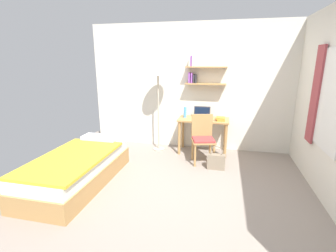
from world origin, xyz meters
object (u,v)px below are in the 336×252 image
desk (203,126)px  bed (78,168)px  desk_chair (203,137)px  water_bottle (185,112)px  book_stack (220,119)px  standing_lamp (158,74)px  handbag (216,161)px  laptop (202,115)px

desk → bed: bearing=-135.1°
desk → desk_chair: size_ratio=1.13×
bed → water_bottle: (1.38, 1.78, 0.59)m
book_stack → desk: bearing=170.1°
standing_lamp → desk_chair: bearing=-24.2°
book_stack → handbag: book_stack is taller
bed → handbag: size_ratio=4.56×
desk_chair → book_stack: (0.30, 0.43, 0.26)m
standing_lamp → book_stack: bearing=-0.3°
standing_lamp → water_bottle: (0.54, 0.08, -0.77)m
water_bottle → handbag: water_bottle is taller
book_stack → handbag: size_ratio=0.57×
desk → laptop: laptop is taller
laptop → book_stack: 0.41m
bed → handbag: (2.07, 0.99, -0.09)m
handbag → laptop: bearing=112.6°
bed → desk: desk is taller
desk → desk_chair: desk_chair is taller
desk_chair → water_bottle: 0.74m
laptop → desk_chair: bearing=-81.8°
bed → book_stack: 2.74m
desk → water_bottle: bearing=175.8°
bed → laptop: bearing=47.1°
desk_chair → handbag: 0.52m
desk_chair → water_bottle: (-0.42, 0.51, 0.34)m
laptop → water_bottle: bearing=-169.4°
laptop → book_stack: bearing=-21.5°
desk → laptop: 0.22m
laptop → book_stack: size_ratio=1.39×
bed → standing_lamp: standing_lamp is taller
standing_lamp → desk: bearing=3.1°
desk → handbag: (0.31, -0.76, -0.43)m
bed → standing_lamp: (0.83, 1.70, 1.36)m
laptop → desk: bearing=-63.3°
standing_lamp → laptop: 1.21m
book_stack → handbag: 0.92m
desk_chair → standing_lamp: standing_lamp is taller
water_bottle → laptop: bearing=10.6°
standing_lamp → water_bottle: bearing=8.2°
desk_chair → book_stack: size_ratio=3.65×
book_stack → bed: bearing=-141.0°
laptop → handbag: 1.11m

